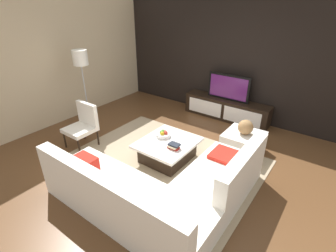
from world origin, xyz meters
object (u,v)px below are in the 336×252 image
at_px(floor_lamp, 81,63).
at_px(book_stack, 174,146).
at_px(television, 229,87).
at_px(coffee_table, 168,150).
at_px(fruit_bowl, 163,134).
at_px(sectional_couch, 161,190).
at_px(accent_chair_near, 83,123).
at_px(ottoman, 243,143).
at_px(media_console, 226,109).
at_px(decorative_ball, 246,127).

height_order(floor_lamp, book_stack, floor_lamp).
height_order(television, coffee_table, television).
bearing_deg(fruit_bowl, coffee_table, -29.53).
relative_size(sectional_couch, accent_chair_near, 2.92).
height_order(television, ottoman, television).
bearing_deg(book_stack, floor_lamp, 174.53).
bearing_deg(sectional_couch, ottoman, 79.10).
distance_m(accent_chair_near, book_stack, 1.94).
relative_size(media_console, decorative_ball, 7.42).
bearing_deg(television, floor_lamp, -139.29).
xyz_separation_m(ottoman, book_stack, (-0.80, -1.19, 0.23)).
distance_m(television, book_stack, 2.45).
bearing_deg(accent_chair_near, coffee_table, 6.77).
bearing_deg(ottoman, book_stack, -123.97).
xyz_separation_m(media_console, sectional_couch, (0.52, -3.30, 0.03)).
distance_m(media_console, book_stack, 2.43).
bearing_deg(coffee_table, television, 87.51).
bearing_deg(book_stack, television, 92.92).
xyz_separation_m(coffee_table, fruit_bowl, (-0.18, 0.10, 0.23)).
height_order(accent_chair_near, ottoman, accent_chair_near).
relative_size(sectional_couch, coffee_table, 2.43).
bearing_deg(coffee_table, ottoman, 46.14).
height_order(sectional_couch, ottoman, sectional_couch).
bearing_deg(media_console, coffee_table, -92.49).
xyz_separation_m(accent_chair_near, book_stack, (1.89, 0.43, -0.06)).
relative_size(accent_chair_near, book_stack, 4.22).
distance_m(floor_lamp, decorative_ball, 3.68).
bearing_deg(media_console, ottoman, -53.09).
relative_size(television, decorative_ball, 3.63).
bearing_deg(decorative_ball, floor_lamp, -164.80).
bearing_deg(floor_lamp, media_console, 40.70).
xyz_separation_m(television, accent_chair_near, (-1.77, -2.84, -0.32)).
relative_size(coffee_table, book_stack, 5.07).
bearing_deg(coffee_table, fruit_bowl, 150.47).
bearing_deg(fruit_bowl, accent_chair_near, -156.54).
bearing_deg(television, coffee_table, -92.49).
height_order(sectional_couch, coffee_table, sectional_couch).
bearing_deg(decorative_ball, accent_chair_near, -149.08).
xyz_separation_m(television, floor_lamp, (-2.52, -2.17, 0.64)).
relative_size(sectional_couch, fruit_bowl, 9.06).
bearing_deg(television, sectional_couch, -80.98).
bearing_deg(coffee_table, accent_chair_near, -161.83).
height_order(sectional_couch, accent_chair_near, accent_chair_near).
bearing_deg(coffee_table, sectional_couch, -58.21).
height_order(coffee_table, floor_lamp, floor_lamp).
height_order(television, fruit_bowl, television).
bearing_deg(media_console, accent_chair_near, -121.90).
bearing_deg(decorative_ball, television, 126.90).
relative_size(floor_lamp, fruit_bowl, 6.13).
distance_m(television, sectional_couch, 3.39).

